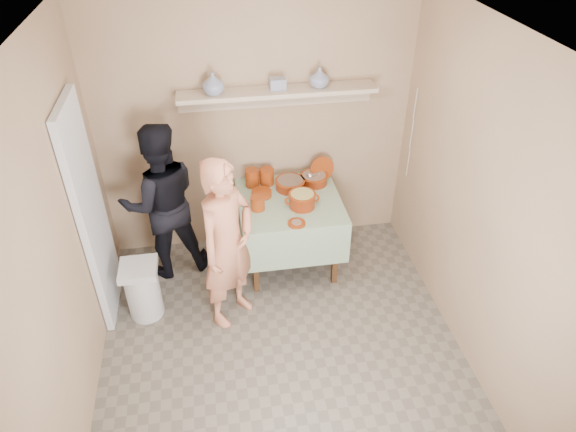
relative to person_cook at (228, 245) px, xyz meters
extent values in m
plane|color=#6A6154|center=(0.38, -0.64, -0.80)|extent=(3.50, 3.50, 0.00)
cube|color=silver|center=(-1.08, 0.31, 0.20)|extent=(0.06, 0.70, 2.00)
cylinder|color=#742304|center=(0.31, 0.94, 0.06)|extent=(0.13, 0.13, 0.18)
cylinder|color=#742304|center=(0.45, 0.95, 0.05)|extent=(0.14, 0.14, 0.17)
cylinder|color=#742304|center=(0.31, 0.53, 0.03)|extent=(0.13, 0.13, 0.13)
cylinder|color=#742304|center=(0.37, 0.74, -0.01)|extent=(0.19, 0.19, 0.06)
cylinder|color=#742304|center=(1.01, 0.95, 0.09)|extent=(0.26, 0.14, 0.24)
imported|color=navy|center=(0.95, 0.98, 1.02)|extent=(0.23, 0.23, 0.18)
imported|color=navy|center=(0.01, 0.96, 1.02)|extent=(0.27, 0.27, 0.20)
cube|color=navy|center=(0.58, 0.99, 0.98)|extent=(0.14, 0.10, 0.10)
imported|color=#CB7858|center=(0.00, 0.00, 0.00)|extent=(0.68, 0.68, 1.59)
imported|color=black|center=(-0.57, 0.75, -0.01)|extent=(0.87, 0.74, 1.58)
cube|color=tan|center=(0.38, 1.12, 0.50)|extent=(3.00, 0.02, 2.60)
cube|color=tan|center=(-1.13, -0.64, 0.50)|extent=(0.02, 3.50, 2.60)
cube|color=tan|center=(1.89, -0.64, 0.50)|extent=(0.02, 3.50, 2.60)
cube|color=silver|center=(0.38, -0.64, 1.81)|extent=(3.00, 3.50, 0.02)
cube|color=#4C2D16|center=(0.25, 0.26, -0.44)|extent=(0.05, 0.05, 0.71)
cube|color=#4C2D16|center=(1.01, 0.26, -0.44)|extent=(0.05, 0.05, 0.71)
cube|color=#4C2D16|center=(0.25, 1.02, -0.44)|extent=(0.05, 0.05, 0.71)
cube|color=#4C2D16|center=(1.01, 1.02, -0.44)|extent=(0.05, 0.05, 0.71)
cube|color=#4C2D16|center=(0.63, 0.64, -0.07)|extent=(0.90, 0.90, 0.04)
cube|color=#1E5923|center=(0.63, 0.64, -0.04)|extent=(0.96, 0.96, 0.01)
cube|color=#1E5923|center=(0.63, 0.16, -0.26)|extent=(0.96, 0.01, 0.44)
cube|color=#1E5923|center=(0.63, 1.12, -0.26)|extent=(0.96, 0.01, 0.44)
cube|color=#1E5923|center=(0.15, 0.64, -0.26)|extent=(0.01, 0.96, 0.44)
cube|color=#1E5923|center=(1.11, 0.64, -0.26)|extent=(0.01, 0.96, 0.44)
cylinder|color=#611A09|center=(0.66, 0.83, 0.01)|extent=(0.28, 0.28, 0.09)
cylinder|color=#742304|center=(0.66, 0.83, 0.05)|extent=(0.30, 0.30, 0.01)
cylinder|color=brown|center=(0.66, 0.83, 0.04)|extent=(0.25, 0.25, 0.05)
cylinder|color=#611A09|center=(0.91, 0.89, 0.01)|extent=(0.26, 0.26, 0.09)
cylinder|color=#742304|center=(0.91, 0.89, 0.05)|extent=(0.28, 0.28, 0.01)
cylinder|color=#8C6B54|center=(0.91, 0.89, 0.04)|extent=(0.23, 0.23, 0.05)
cylinder|color=silver|center=(0.91, 0.74, 0.15)|extent=(0.01, 0.22, 0.16)
sphere|color=silver|center=(0.87, 0.86, 0.07)|extent=(0.07, 0.07, 0.07)
cylinder|color=#611A09|center=(0.72, 0.50, 0.04)|extent=(0.24, 0.24, 0.14)
cylinder|color=#742304|center=(0.72, 0.50, 0.10)|extent=(0.25, 0.25, 0.01)
cylinder|color=tan|center=(0.72, 0.50, 0.08)|extent=(0.21, 0.21, 0.05)
torus|color=#742304|center=(0.60, 0.50, 0.04)|extent=(0.09, 0.02, 0.09)
torus|color=#742304|center=(0.84, 0.50, 0.04)|extent=(0.09, 0.02, 0.09)
cylinder|color=#742304|center=(0.62, 0.24, -0.03)|extent=(0.16, 0.16, 0.02)
cylinder|color=#8C6B54|center=(0.62, 0.24, -0.01)|extent=(0.09, 0.09, 0.01)
cube|color=#BEA68D|center=(0.58, 0.98, 0.90)|extent=(1.80, 0.25, 0.04)
cube|color=#BEA68D|center=(0.58, 1.10, 0.80)|extent=(1.80, 0.02, 0.18)
cylinder|color=silver|center=(-0.78, 0.13, -0.55)|extent=(0.30, 0.30, 0.50)
cube|color=silver|center=(-0.78, 0.13, -0.27)|extent=(0.32, 0.32, 0.06)
cylinder|color=silver|center=(1.85, 0.86, 0.75)|extent=(0.01, 0.01, 0.30)
cylinder|color=silver|center=(1.85, 0.84, 0.45)|extent=(0.01, 0.01, 0.30)
cylinder|color=silver|center=(1.85, 0.82, 0.15)|extent=(0.01, 0.01, 0.30)
camera|label=1|loc=(-0.04, -3.36, 2.66)|focal=32.00mm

